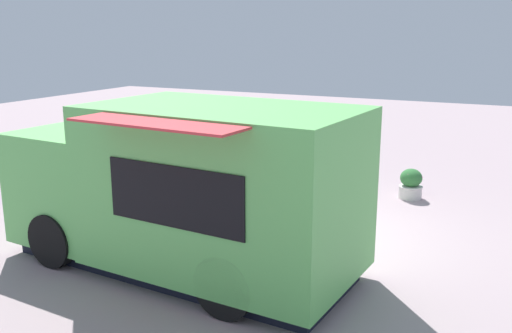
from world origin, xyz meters
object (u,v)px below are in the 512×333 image
Objects in this scene: planter_flowering_far at (105,168)px; planter_flowering_side at (411,184)px; person_customer at (255,173)px; food_truck at (186,192)px.

planter_flowering_far is 1.04× the size of planter_flowering_side.
planter_flowering_side is (3.30, 0.83, -0.06)m from person_customer.
planter_flowering_far is at bearing 143.42° from food_truck.
food_truck is 5.57m from planter_flowering_far.
person_customer reaches higher than planter_flowering_side.
person_customer is 3.56m from planter_flowering_far.
food_truck reaches higher than planter_flowering_side.
planter_flowering_far is 6.96m from planter_flowering_side.
person_customer is at bearing -165.80° from planter_flowering_side.
person_customer is (-1.02, 4.33, -0.82)m from food_truck.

